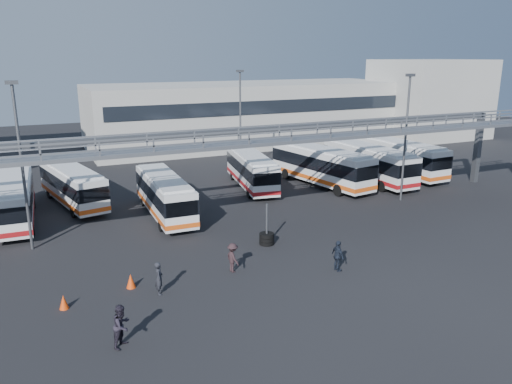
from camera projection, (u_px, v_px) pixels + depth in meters
name	position (u px, v px, depth m)	size (l,w,h in m)	color
ground	(322.00, 252.00, 30.34)	(140.00, 140.00, 0.00)	black
gantry	(279.00, 147.00, 34.02)	(51.40, 5.15, 7.10)	gray
warehouse	(248.00, 113.00, 67.39)	(42.00, 14.00, 8.00)	#9E9E99
building_right	(429.00, 99.00, 72.26)	(14.00, 12.00, 11.00)	#B2B2AD
light_pole_left	(21.00, 158.00, 29.35)	(0.70, 0.35, 10.21)	#4C4F54
light_pole_mid	(406.00, 131.00, 39.80)	(0.70, 0.35, 10.21)	#4C4F54
light_pole_back	(240.00, 116.00, 49.69)	(0.70, 0.35, 10.21)	#4C4F54
bus_1	(14.00, 199.00, 35.32)	(2.78, 10.50, 3.16)	silver
bus_2	(72.00, 184.00, 39.50)	(4.37, 10.38, 3.07)	silver
bus_3	(164.00, 194.00, 36.79)	(2.65, 10.18, 3.07)	silver
bus_5	(251.00, 169.00, 44.72)	(4.06, 10.44, 3.09)	silver
bus_6	(321.00, 165.00, 45.48)	(4.42, 11.75, 3.49)	silver
bus_7	(368.00, 162.00, 46.86)	(2.78, 11.31, 3.43)	silver
bus_8	(397.00, 156.00, 49.45)	(3.14, 11.52, 3.47)	silver
pedestrian_a	(159.00, 278.00, 24.86)	(0.62, 0.41, 1.70)	black
pedestrian_b	(122.00, 326.00, 20.34)	(0.90, 0.70, 1.85)	#221E29
pedestrian_c	(233.00, 258.00, 27.42)	(1.08, 0.62, 1.66)	#2B1D20
pedestrian_d	(338.00, 256.00, 27.52)	(1.04, 0.43, 1.77)	#1A212F
cone_left	(131.00, 281.00, 25.64)	(0.48, 0.48, 0.76)	#EB410D
cone_right	(64.00, 302.00, 23.51)	(0.44, 0.44, 0.70)	#EB410D
tire_stack	(267.00, 238.00, 31.51)	(0.94, 0.94, 2.68)	black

